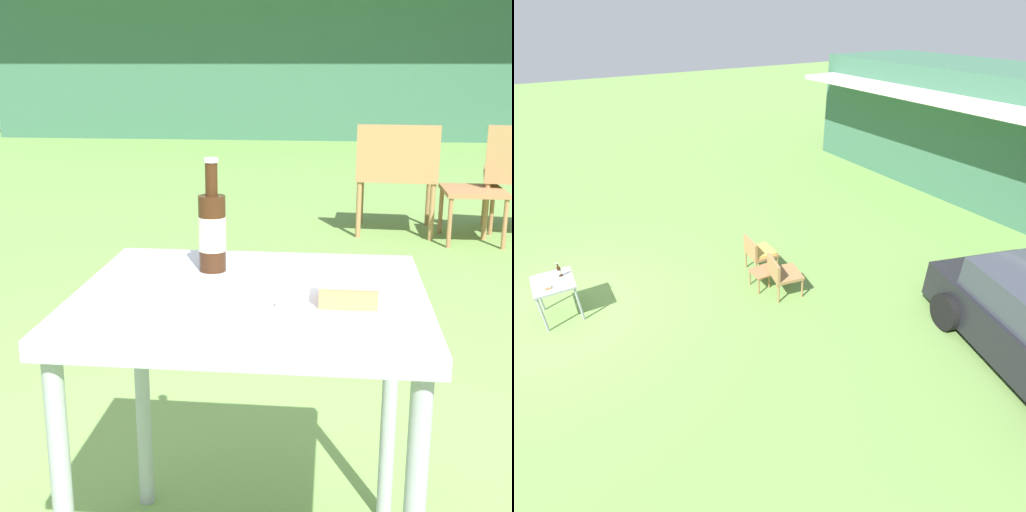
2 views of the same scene
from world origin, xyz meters
TOP-DOWN VIEW (x-y plane):
  - cabin_building at (-0.01, 11.82)m, footprint 10.71×4.79m
  - wicker_chair_cushioned at (0.62, 3.71)m, footprint 0.60×0.57m
  - garden_side_table at (1.12, 3.51)m, footprint 0.41×0.47m
  - patio_table at (0.00, 0.00)m, footprint 0.74×0.65m
  - cake_on_plate at (0.19, -0.09)m, footprint 0.23×0.23m
  - cola_bottle_near at (-0.11, 0.15)m, footprint 0.06×0.06m
  - fork at (0.10, -0.10)m, footprint 0.17×0.06m

SIDE VIEW (x-z plane):
  - garden_side_table at x=1.12m, z-range 0.14..0.50m
  - wicker_chair_cushioned at x=0.62m, z-range 0.08..0.87m
  - patio_table at x=0.00m, z-range 0.28..1.00m
  - fork at x=0.10m, z-range 0.73..0.73m
  - cake_on_plate at x=0.19m, z-range 0.72..0.79m
  - cola_bottle_near at x=-0.11m, z-range 0.69..0.96m
  - cabin_building at x=-0.01m, z-range 0.01..3.38m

